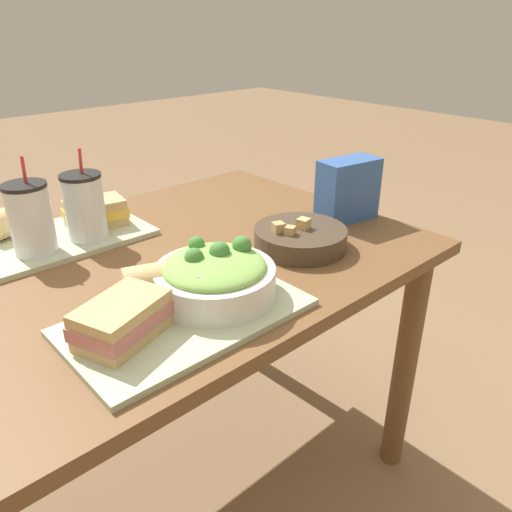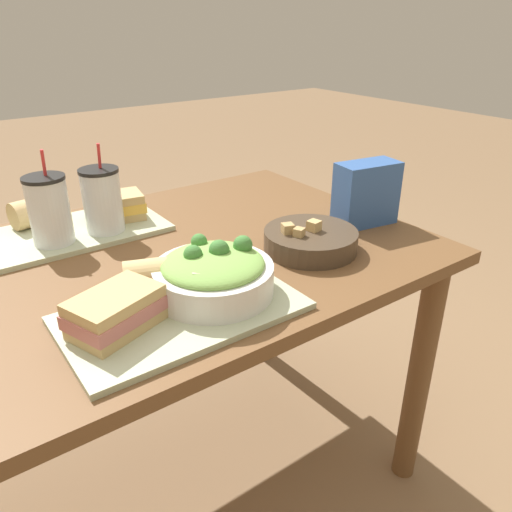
# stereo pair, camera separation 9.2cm
# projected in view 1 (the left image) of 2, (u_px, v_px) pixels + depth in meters

# --- Properties ---
(dining_table) EXTENTS (1.43, 0.80, 0.70)m
(dining_table) POSITION_uv_depth(u_px,v_px,m) (103.00, 318.00, 1.04)
(dining_table) COLOR brown
(dining_table) RESTS_ON ground_plane
(tray_near) EXTENTS (0.41, 0.24, 0.01)m
(tray_near) POSITION_uv_depth(u_px,v_px,m) (187.00, 317.00, 0.86)
(tray_near) COLOR #B2BC99
(tray_near) RESTS_ON dining_table
(tray_far) EXTENTS (0.41, 0.24, 0.01)m
(tray_far) POSITION_uv_depth(u_px,v_px,m) (56.00, 240.00, 1.15)
(tray_far) COLOR #B2BC99
(tray_far) RESTS_ON dining_table
(salad_bowl) EXTENTS (0.22, 0.22, 0.10)m
(salad_bowl) POSITION_uv_depth(u_px,v_px,m) (215.00, 275.00, 0.90)
(salad_bowl) COLOR white
(salad_bowl) RESTS_ON tray_near
(soup_bowl) EXTENTS (0.21, 0.21, 0.07)m
(soup_bowl) POSITION_uv_depth(u_px,v_px,m) (300.00, 237.00, 1.12)
(soup_bowl) COLOR #473828
(soup_bowl) RESTS_ON dining_table
(sandwich_near) EXTENTS (0.17, 0.14, 0.06)m
(sandwich_near) POSITION_uv_depth(u_px,v_px,m) (123.00, 320.00, 0.79)
(sandwich_near) COLOR tan
(sandwich_near) RESTS_ON tray_near
(baguette_near) EXTENTS (0.12, 0.10, 0.07)m
(baguette_near) POSITION_uv_depth(u_px,v_px,m) (155.00, 282.00, 0.89)
(baguette_near) COLOR tan
(baguette_near) RESTS_ON tray_near
(sandwich_far) EXTENTS (0.15, 0.11, 0.06)m
(sandwich_far) POSITION_uv_depth(u_px,v_px,m) (95.00, 213.00, 1.21)
(sandwich_far) COLOR tan
(sandwich_far) RESTS_ON tray_far
(baguette_far) EXTENTS (0.09, 0.08, 0.07)m
(baguette_far) POSITION_uv_depth(u_px,v_px,m) (6.00, 223.00, 1.14)
(baguette_far) COLOR tan
(baguette_far) RESTS_ON tray_far
(drink_cup_dark) EXTENTS (0.09, 0.09, 0.21)m
(drink_cup_dark) POSITION_uv_depth(u_px,v_px,m) (31.00, 221.00, 1.05)
(drink_cup_dark) COLOR silver
(drink_cup_dark) RESTS_ON tray_far
(drink_cup_red) EXTENTS (0.09, 0.09, 0.21)m
(drink_cup_red) POSITION_uv_depth(u_px,v_px,m) (85.00, 208.00, 1.12)
(drink_cup_red) COLOR silver
(drink_cup_red) RESTS_ON tray_far
(chip_bag) EXTENTS (0.16, 0.10, 0.16)m
(chip_bag) POSITION_uv_depth(u_px,v_px,m) (348.00, 190.00, 1.26)
(chip_bag) COLOR #335BA3
(chip_bag) RESTS_ON dining_table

